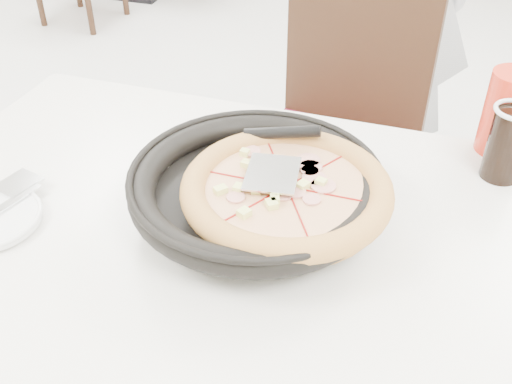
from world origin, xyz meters
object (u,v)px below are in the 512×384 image
(pizza_pan, at_px, (256,196))
(pizza, at_px, (286,198))
(red_cup, at_px, (508,113))
(cola_glass, at_px, (507,145))
(main_table, at_px, (238,371))
(chair_far, at_px, (331,151))

(pizza_pan, xyz_separation_m, pizza, (0.05, -0.01, 0.02))
(pizza_pan, xyz_separation_m, red_cup, (0.38, 0.34, 0.04))
(cola_glass, relative_size, red_cup, 0.81)
(main_table, distance_m, chair_far, 0.70)
(main_table, xyz_separation_m, chair_far, (0.03, 0.70, 0.10))
(chair_far, distance_m, pizza_pan, 0.73)
(red_cup, bearing_deg, main_table, -137.01)
(pizza_pan, bearing_deg, red_cup, 41.82)
(main_table, bearing_deg, cola_glass, 35.09)
(pizza_pan, height_order, cola_glass, cola_glass)
(chair_far, distance_m, red_cup, 0.61)
(main_table, bearing_deg, red_cup, 42.99)
(main_table, bearing_deg, chair_far, 87.80)
(chair_far, relative_size, pizza_pan, 2.83)
(chair_far, xyz_separation_m, cola_glass, (0.38, -0.41, 0.34))
(red_cup, bearing_deg, cola_glass, -89.36)
(pizza, height_order, cola_glass, cola_glass)
(main_table, xyz_separation_m, pizza_pan, (0.03, 0.04, 0.42))
(main_table, relative_size, red_cup, 7.50)
(pizza_pan, distance_m, red_cup, 0.51)
(main_table, bearing_deg, pizza, 18.04)
(pizza, distance_m, cola_glass, 0.42)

